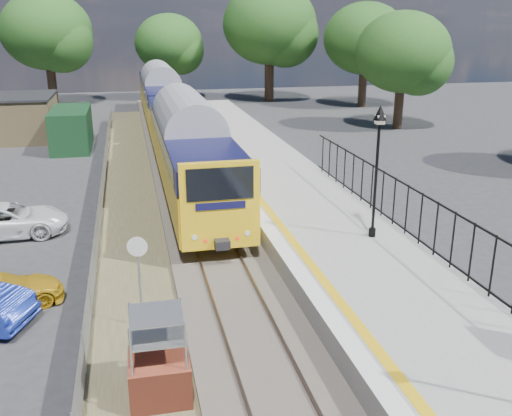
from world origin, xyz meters
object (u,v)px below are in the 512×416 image
object	(u,v)px
victorian_lamp_north	(378,141)
car_white	(6,220)
brick_plinth	(159,358)
train	(171,112)
speed_sign	(139,268)

from	to	relation	value
victorian_lamp_north	car_white	size ratio (longest dim) A/B	0.98
car_white	brick_plinth	bearing A→B (deg)	-158.52
train	speed_sign	world-z (taller)	train
victorian_lamp_north	speed_sign	world-z (taller)	victorian_lamp_north
train	victorian_lamp_north	bearing A→B (deg)	-75.76
victorian_lamp_north	speed_sign	bearing A→B (deg)	-159.19
victorian_lamp_north	train	world-z (taller)	victorian_lamp_north
brick_plinth	car_white	size ratio (longest dim) A/B	0.46
victorian_lamp_north	train	xyz separation A→B (m)	(-5.30, 20.88, -1.96)
brick_plinth	victorian_lamp_north	bearing A→B (deg)	38.71
victorian_lamp_north	train	distance (m)	21.63
speed_sign	car_white	xyz separation A→B (m)	(-4.98, 8.46, -1.19)
train	brick_plinth	size ratio (longest dim) A/B	18.85
brick_plinth	speed_sign	bearing A→B (deg)	95.25
victorian_lamp_north	brick_plinth	world-z (taller)	victorian_lamp_north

